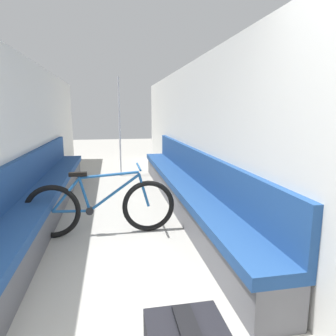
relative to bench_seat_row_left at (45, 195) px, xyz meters
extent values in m
cube|color=silver|center=(-0.25, 0.11, 0.81)|extent=(0.10, 10.08, 2.21)
cube|color=silver|center=(2.26, 0.11, 0.81)|extent=(0.10, 10.08, 2.21)
cube|color=#5B5B60|center=(0.03, 0.00, -0.12)|extent=(0.38, 5.51, 0.35)
cube|color=navy|center=(0.03, 0.00, 0.10)|extent=(0.45, 5.51, 0.10)
cube|color=navy|center=(-0.16, 0.00, 0.37)|extent=(0.07, 5.51, 0.45)
cube|color=#5B5B60|center=(1.99, 0.00, -0.12)|extent=(0.38, 5.51, 0.35)
cube|color=navy|center=(1.99, 0.00, 0.10)|extent=(0.45, 5.51, 0.10)
cube|color=navy|center=(2.18, 0.00, 0.37)|extent=(0.07, 5.51, 0.45)
torus|color=black|center=(0.25, -0.83, 0.02)|extent=(0.64, 0.06, 0.64)
torus|color=black|center=(1.36, -0.83, 0.02)|extent=(0.64, 0.06, 0.64)
cylinder|color=#1E5693|center=(0.46, -0.83, 0.01)|extent=(0.42, 0.03, 0.05)
cylinder|color=#1E5693|center=(0.40, -0.83, 0.21)|extent=(0.33, 0.03, 0.39)
cylinder|color=#1E5693|center=(0.61, -0.83, 0.23)|extent=(0.14, 0.03, 0.45)
cylinder|color=#1E5693|center=(0.96, -0.83, 0.21)|extent=(0.60, 0.03, 0.44)
cylinder|color=#1E5693|center=(0.91, -0.83, 0.43)|extent=(0.70, 0.03, 0.08)
cylinder|color=#1E5693|center=(1.31, -0.83, 0.23)|extent=(0.14, 0.03, 0.42)
cylinder|color=black|center=(0.67, -0.83, 0.01)|extent=(0.09, 0.06, 0.09)
cube|color=black|center=(0.56, -0.83, 0.45)|extent=(0.20, 0.07, 0.04)
cylinder|color=#1E5693|center=(1.25, -0.83, 0.51)|extent=(0.02, 0.46, 0.02)
cylinder|color=gray|center=(1.14, 2.50, -0.29)|extent=(0.08, 0.08, 0.01)
cylinder|color=silver|center=(1.14, 2.50, 0.80)|extent=(0.04, 0.04, 2.19)
cube|color=black|center=(1.31, -3.00, 0.03)|extent=(0.11, 0.47, 0.03)
camera|label=1|loc=(0.95, -4.30, 1.16)|focal=32.00mm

